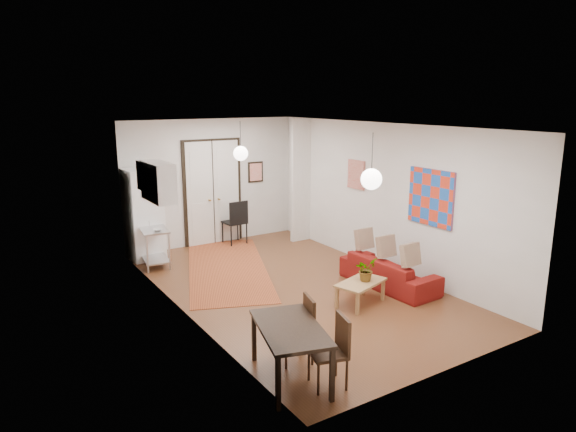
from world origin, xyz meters
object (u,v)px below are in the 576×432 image
coffee_table (361,285)px  dining_chair_far (324,344)px  sofa (389,272)px  dining_chair_near (292,323)px  black_side_chair (232,217)px  dining_table (290,332)px  fridge (143,214)px  kitchen_counter (154,242)px

coffee_table → dining_chair_far: dining_chair_far is taller
sofa → dining_chair_far: dining_chair_far is taller
sofa → coffee_table: bearing=107.8°
dining_chair_near → black_side_chair: black_side_chair is taller
dining_table → sofa: bearing=27.9°
fridge → black_side_chair: 2.16m
dining_chair_far → black_side_chair: size_ratio=0.83×
kitchen_counter → fridge: 0.73m
fridge → black_side_chair: bearing=-1.7°
sofa → kitchen_counter: (-3.20, 3.51, 0.21)m
coffee_table → dining_chair_near: size_ratio=1.16×
dining_table → dining_chair_near: dining_chair_near is taller
sofa → kitchen_counter: kitchen_counter is taller
sofa → dining_chair_near: (-2.92, -1.27, 0.22)m
dining_table → kitchen_counter: bearing=89.7°
sofa → black_side_chair: bearing=12.3°
coffee_table → dining_chair_far: (-1.95, -1.61, 0.15)m
kitchen_counter → black_side_chair: black_side_chair is taller
dining_chair_far → kitchen_counter: bearing=-161.3°
dining_chair_near → dining_chair_far: same height
fridge → black_side_chair: (2.12, 0.10, -0.35)m
sofa → dining_chair_far: (-2.92, -1.97, 0.22)m
coffee_table → fridge: size_ratio=0.52×
dining_table → fridge: bearing=89.9°
fridge → dining_table: (-0.01, -5.77, -0.34)m
dining_table → dining_chair_near: bearing=54.9°
coffee_table → dining_table: size_ratio=0.71×
coffee_table → kitchen_counter: (-2.23, 3.87, 0.14)m
sofa → dining_table: dining_table is taller
kitchen_counter → dining_chair_near: dining_chair_near is taller
kitchen_counter → fridge: size_ratio=0.56×
kitchen_counter → dining_chair_near: (0.28, -4.78, 0.01)m
kitchen_counter → black_side_chair: size_ratio=1.04×
coffee_table → dining_chair_near: dining_chair_near is taller
dining_chair_near → fridge: bearing=-161.1°
dining_chair_far → dining_table: bearing=-115.2°
fridge → black_side_chair: size_ratio=1.86×
coffee_table → kitchen_counter: bearing=119.9°
coffee_table → fridge: (-2.24, 4.42, 0.62)m
dining_chair_far → black_side_chair: bearing=179.1°
sofa → fridge: bearing=36.0°
dining_table → black_side_chair: bearing=70.0°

